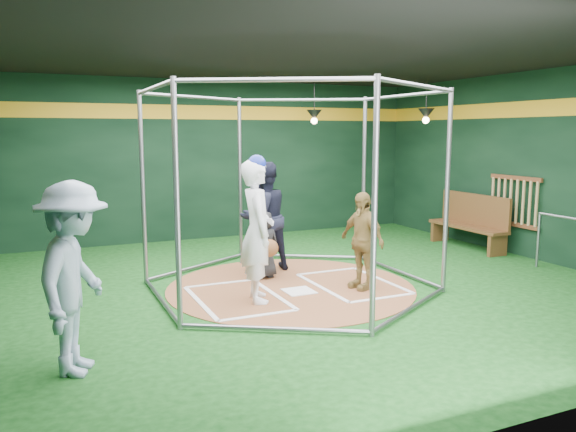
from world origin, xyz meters
name	(u,v)px	position (x,y,z in m)	size (l,w,h in m)	color
room_shell	(291,174)	(0.00, 0.01, 1.75)	(10.10, 9.10, 3.53)	#0D3A0F
clay_disc	(291,287)	(0.00, 0.00, 0.01)	(3.80, 3.80, 0.01)	brown
home_plate	(299,291)	(0.00, -0.30, 0.02)	(0.43, 0.43, 0.01)	white
batter_box_left	(238,298)	(-0.95, -0.25, 0.02)	(1.17, 1.77, 0.01)	white
batter_box_right	(352,283)	(0.95, -0.25, 0.02)	(1.17, 1.77, 0.01)	white
batting_cage	(291,191)	(0.00, 0.00, 1.50)	(4.05, 4.67, 3.00)	gray
bat_rack	(514,201)	(4.93, 0.40, 1.05)	(0.07, 1.25, 0.98)	brown
pendant_lamp_near	(314,115)	(2.20, 3.60, 2.74)	(0.34, 0.34, 0.90)	black
pendant_lamp_far	(426,114)	(4.00, 2.00, 2.74)	(0.34, 0.34, 0.90)	black
batter_figure	(257,230)	(-0.71, -0.45, 1.03)	(0.61, 0.80, 2.05)	white
visitor_leopard	(362,240)	(0.95, -0.51, 0.75)	(0.87, 0.36, 1.48)	tan
catcher_figure	(264,245)	(-0.17, 0.66, 0.56)	(0.56, 0.58, 1.10)	black
umpire	(264,217)	(0.00, 1.10, 0.95)	(0.91, 0.71, 1.87)	black
bystander_blue	(74,278)	(-3.20, -1.93, 0.96)	(1.24, 0.71, 1.91)	#93AAC3
dugout_bench	(471,220)	(4.64, 1.23, 0.57)	(0.45, 1.91, 1.12)	brown
steel_railing	(565,235)	(4.55, -1.11, 0.66)	(0.05, 1.14, 0.98)	gray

